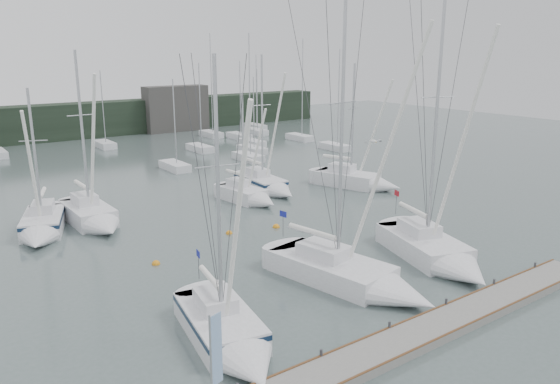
{
  "coord_description": "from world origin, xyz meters",
  "views": [
    {
      "loc": [
        -18.97,
        -19.17,
        12.57
      ],
      "look_at": [
        -1.55,
        5.0,
        4.73
      ],
      "focal_mm": 35.0,
      "sensor_mm": 36.0,
      "label": 1
    }
  ],
  "objects": [
    {
      "name": "dock_banner",
      "position": [
        -11.31,
        -4.83,
        2.68
      ],
      "size": [
        0.56,
        0.23,
        3.87
      ],
      "rotation": [
        0.0,
        0.0,
        0.33
      ],
      "color": "#AAADB2",
      "rests_on": "dock"
    },
    {
      "name": "sailboat_mid_d",
      "position": [
        8.11,
        20.18,
        0.59
      ],
      "size": [
        2.93,
        8.17,
        12.93
      ],
      "rotation": [
        0.0,
        0.0,
        -0.05
      ],
      "color": "silver",
      "rests_on": "ground"
    },
    {
      "name": "ground",
      "position": [
        0.0,
        0.0,
        0.0
      ],
      "size": [
        160.0,
        160.0,
        0.0
      ],
      "primitive_type": "plane",
      "color": "#4D5E5A",
      "rests_on": "ground"
    },
    {
      "name": "mast_forest",
      "position": [
        -0.99,
        45.55,
        0.47
      ],
      "size": [
        60.71,
        27.55,
        14.81
      ],
      "color": "silver",
      "rests_on": "ground"
    },
    {
      "name": "dock",
      "position": [
        0.0,
        -5.0,
        0.2
      ],
      "size": [
        24.0,
        2.0,
        0.4
      ],
      "primitive_type": "cube",
      "color": "slate",
      "rests_on": "ground"
    },
    {
      "name": "sailboat_mid_e",
      "position": [
        16.06,
        16.37,
        0.61
      ],
      "size": [
        5.38,
        8.71,
        12.17
      ],
      "rotation": [
        0.0,
        0.0,
        0.35
      ],
      "color": "silver",
      "rests_on": "ground"
    },
    {
      "name": "far_treeline",
      "position": [
        0.0,
        62.0,
        2.5
      ],
      "size": [
        90.0,
        4.0,
        5.0
      ],
      "primitive_type": "cube",
      "color": "black",
      "rests_on": "ground"
    },
    {
      "name": "sailboat_near_left",
      "position": [
        -8.42,
        -0.92,
        0.57
      ],
      "size": [
        4.17,
        8.46,
        13.34
      ],
      "rotation": [
        0.0,
        0.0,
        -0.18
      ],
      "color": "silver",
      "rests_on": "ground"
    },
    {
      "name": "buoy_c",
      "position": [
        -7.12,
        10.07,
        0.0
      ],
      "size": [
        0.5,
        0.5,
        0.5
      ],
      "primitive_type": "sphere",
      "color": "orange",
      "rests_on": "ground"
    },
    {
      "name": "seagull",
      "position": [
        2.42,
        1.79,
        7.66
      ],
      "size": [
        1.05,
        0.47,
        0.21
      ],
      "rotation": [
        0.0,
        0.0,
        -0.08
      ],
      "color": "silver",
      "rests_on": "ground"
    },
    {
      "name": "buoy_a",
      "position": [
        -0.67,
        12.35,
        0.0
      ],
      "size": [
        0.47,
        0.47,
        0.47
      ],
      "primitive_type": "sphere",
      "color": "orange",
      "rests_on": "ground"
    },
    {
      "name": "sailboat_mid_a",
      "position": [
        -11.46,
        19.41,
        0.61
      ],
      "size": [
        4.92,
        8.01,
        10.89
      ],
      "rotation": [
        0.0,
        0.0,
        -0.33
      ],
      "color": "silver",
      "rests_on": "ground"
    },
    {
      "name": "sailboat_mid_c",
      "position": [
        4.82,
        18.11,
        0.53
      ],
      "size": [
        3.07,
        6.57,
        9.8
      ],
      "rotation": [
        0.0,
        0.0,
        0.13
      ],
      "color": "silver",
      "rests_on": "ground"
    },
    {
      "name": "buoy_b",
      "position": [
        2.82,
        11.54,
        0.0
      ],
      "size": [
        0.53,
        0.53,
        0.53
      ],
      "primitive_type": "sphere",
      "color": "orange",
      "rests_on": "ground"
    },
    {
      "name": "far_building_right",
      "position": [
        18.0,
        60.0,
        3.5
      ],
      "size": [
        10.0,
        3.0,
        7.0
      ],
      "primitive_type": "cube",
      "color": "#3E3B39",
      "rests_on": "ground"
    },
    {
      "name": "sailboat_near_center",
      "position": [
        0.43,
        0.14,
        0.57
      ],
      "size": [
        5.02,
        10.55,
        16.85
      ],
      "rotation": [
        0.0,
        0.0,
        0.19
      ],
      "color": "silver",
      "rests_on": "ground"
    },
    {
      "name": "sailboat_near_right",
      "position": [
        6.59,
        -0.12,
        0.6
      ],
      "size": [
        5.71,
        9.72,
        16.7
      ],
      "rotation": [
        0.0,
        0.0,
        -0.3
      ],
      "color": "silver",
      "rests_on": "ground"
    },
    {
      "name": "sailboat_mid_b",
      "position": [
        -7.81,
        19.33,
        0.63
      ],
      "size": [
        2.83,
        7.88,
        13.37
      ],
      "rotation": [
        0.0,
        0.0,
        0.02
      ],
      "color": "silver",
      "rests_on": "ground"
    }
  ]
}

